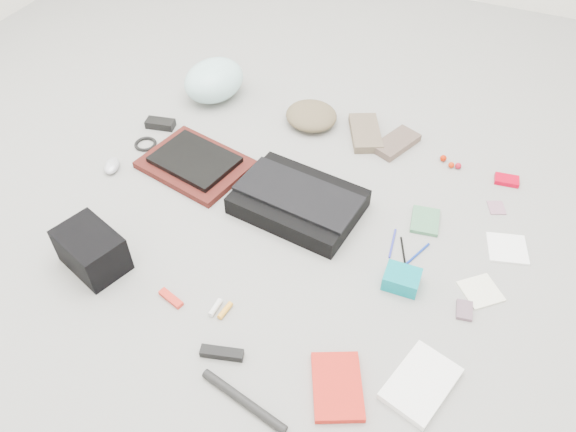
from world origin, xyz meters
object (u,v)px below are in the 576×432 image
at_px(messenger_bag, 298,202).
at_px(laptop, 195,160).
at_px(camera_bag, 92,250).
at_px(book_red, 337,386).
at_px(accordion_wallet, 402,279).
at_px(bike_helmet, 214,80).

xyz_separation_m(messenger_bag, laptop, (-0.45, 0.05, 0.00)).
bearing_deg(camera_bag, book_red, 12.77).
bearing_deg(accordion_wallet, camera_bag, -163.54).
bearing_deg(messenger_bag, accordion_wallet, -15.73).
bearing_deg(laptop, camera_bag, -83.57).
bearing_deg(camera_bag, bike_helmet, 114.97).
bearing_deg(laptop, bike_helmet, 121.40).
relative_size(messenger_bag, book_red, 2.13).
height_order(camera_bag, accordion_wallet, camera_bag).
xyz_separation_m(bike_helmet, camera_bag, (0.10, -0.99, -0.02)).
bearing_deg(bike_helmet, book_red, -31.72).
xyz_separation_m(camera_bag, book_red, (0.87, -0.09, -0.06)).
bearing_deg(camera_bag, messenger_bag, 63.48).
relative_size(messenger_bag, laptop, 1.41).
xyz_separation_m(bike_helmet, accordion_wallet, (1.04, -0.68, -0.06)).
distance_m(laptop, accordion_wallet, 0.91).
height_order(bike_helmet, camera_bag, bike_helmet).
distance_m(camera_bag, accordion_wallet, 0.98).
height_order(laptop, camera_bag, camera_bag).
bearing_deg(accordion_wallet, messenger_bag, 154.94).
xyz_separation_m(laptop, bike_helmet, (-0.16, 0.45, 0.05)).
bearing_deg(messenger_bag, bike_helmet, 147.71).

